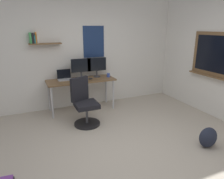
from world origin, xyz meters
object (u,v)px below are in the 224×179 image
computer_mouse (90,79)px  coffee_mug (108,75)px  desk (81,83)px  monitor_primary (81,67)px  monitor_secondary (97,66)px  backpack (208,137)px  office_chair (84,105)px  laptop (65,77)px  keyboard (79,80)px

computer_mouse → coffee_mug: coffee_mug is taller
desk → monitor_primary: (0.04, 0.09, 0.34)m
monitor_secondary → computer_mouse: 0.37m
desk → monitor_secondary: (0.42, 0.09, 0.34)m
computer_mouse → backpack: size_ratio=0.30×
office_chair → coffee_mug: 1.17m
monitor_secondary → backpack: bearing=-67.6°
laptop → coffee_mug: bearing=-9.3°
desk → keyboard: keyboard is taller
desk → monitor_primary: size_ratio=3.32×
desk → monitor_primary: bearing=67.7°
monitor_secondary → computer_mouse: monitor_secondary is taller
monitor_primary → monitor_secondary: (0.38, 0.00, 0.00)m
desk → backpack: bearing=-58.9°
laptop → monitor_primary: (0.38, -0.05, 0.22)m
desk → office_chair: office_chair is taller
office_chair → backpack: 2.30m
monitor_secondary → backpack: monitor_secondary is taller
monitor_primary → computer_mouse: bearing=-45.5°
monitor_primary → office_chair: bearing=-102.7°
backpack → keyboard: bearing=123.3°
backpack → office_chair: bearing=134.4°
monitor_primary → backpack: size_ratio=1.36×
office_chair → backpack: bearing=-45.6°
desk → coffee_mug: size_ratio=16.73×
monitor_primary → computer_mouse: (0.16, -0.17, -0.25)m
office_chair → monitor_primary: monitor_primary is taller
laptop → computer_mouse: (0.55, -0.22, -0.04)m
computer_mouse → coffee_mug: bearing=6.1°
laptop → keyboard: laptop is taller
keyboard → backpack: (1.52, -2.32, -0.58)m
monitor_primary → desk: bearing=-112.3°
desk → office_chair: 0.82m
keyboard → monitor_secondary: bearing=18.5°
coffee_mug → monitor_primary: bearing=169.5°
monitor_primary → coffee_mug: 0.68m
desk → laptop: laptop is taller
office_chair → backpack: office_chair is taller
office_chair → keyboard: bearing=83.6°
monitor_secondary → keyboard: 0.59m
monitor_primary → monitor_secondary: bearing=0.0°
office_chair → keyboard: office_chair is taller
backpack → coffee_mug: bearing=108.1°
office_chair → laptop: bearing=102.0°
monitor_primary → coffee_mug: size_ratio=5.04×
monitor_primary → computer_mouse: 0.35m
desk → computer_mouse: bearing=-19.9°
keyboard → backpack: size_ratio=1.08×
laptop → monitor_primary: size_ratio=0.67×
laptop → backpack: 3.16m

